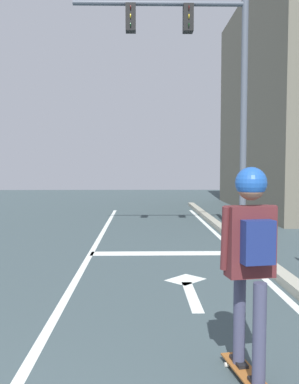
{
  "coord_description": "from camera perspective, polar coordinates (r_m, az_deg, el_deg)",
  "views": [
    {
      "loc": [
        1.25,
        -1.06,
        1.88
      ],
      "look_at": [
        1.39,
        5.75,
        1.43
      ],
      "focal_mm": 38.93,
      "sensor_mm": 36.0,
      "label": 1
    }
  ],
  "objects": [
    {
      "name": "skater",
      "position": [
        3.64,
        13.72,
        -6.71
      ],
      "size": [
        0.49,
        0.65,
        1.79
      ],
      "color": "#40425C",
      "rests_on": "skateboard"
    },
    {
      "name": "skateboard",
      "position": [
        4.03,
        13.34,
        -23.24
      ],
      "size": [
        0.32,
        0.87,
        0.07
      ],
      "color": "#975825",
      "rests_on": "ground"
    },
    {
      "name": "lane_line_curbside",
      "position": [
        7.59,
        14.76,
        -10.7
      ],
      "size": [
        0.12,
        20.0,
        0.01
      ],
      "primitive_type": "cube",
      "color": "silver",
      "rests_on": "ground"
    },
    {
      "name": "lane_arrow_stem",
      "position": [
        6.17,
        5.82,
        -13.97
      ],
      "size": [
        0.16,
        1.4,
        0.01
      ],
      "primitive_type": "cube",
      "color": "silver",
      "rests_on": "ground"
    },
    {
      "name": "curb_strip",
      "position": [
        7.64,
        16.6,
        -10.11
      ],
      "size": [
        0.24,
        24.0,
        0.14
      ],
      "primitive_type": "cube",
      "color": "#A2A190",
      "rests_on": "ground"
    },
    {
      "name": "lane_arrow_head",
      "position": [
        6.98,
        4.95,
        -11.85
      ],
      "size": [
        0.71,
        0.71,
        0.01
      ],
      "primitive_type": "cube",
      "rotation": [
        0.0,
        0.0,
        0.79
      ],
      "color": "silver",
      "rests_on": "ground"
    },
    {
      "name": "lane_line_center",
      "position": [
        7.38,
        -9.62,
        -11.03
      ],
      "size": [
        0.12,
        20.0,
        0.01
      ],
      "primitive_type": "cube",
      "color": "silver",
      "rests_on": "ground"
    },
    {
      "name": "stop_bar",
      "position": [
        8.93,
        2.5,
        -8.38
      ],
      "size": [
        3.26,
        0.4,
        0.01
      ],
      "primitive_type": "cube",
      "color": "silver",
      "rests_on": "ground"
    },
    {
      "name": "traffic_signal_mast",
      "position": [
        10.59,
        7.33,
        16.57
      ],
      "size": [
        4.22,
        0.34,
        5.99
      ],
      "color": "#505966",
      "rests_on": "ground"
    }
  ]
}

